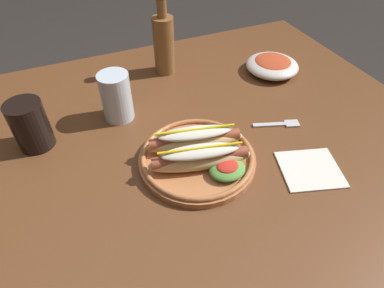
# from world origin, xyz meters

# --- Properties ---
(ground_plane) EXTENTS (8.00, 8.00, 0.00)m
(ground_plane) POSITION_xyz_m (0.00, 0.00, 0.00)
(ground_plane) COLOR #2D2826
(dining_table) EXTENTS (1.33, 1.00, 0.74)m
(dining_table) POSITION_xyz_m (0.00, 0.00, 0.65)
(dining_table) COLOR brown
(dining_table) RESTS_ON ground_plane
(hot_dog_plate) EXTENTS (0.27, 0.27, 0.08)m
(hot_dog_plate) POSITION_xyz_m (0.02, -0.10, 0.77)
(hot_dog_plate) COLOR #B77042
(hot_dog_plate) RESTS_ON dining_table
(fork) EXTENTS (0.12, 0.06, 0.00)m
(fork) POSITION_xyz_m (0.27, -0.06, 0.74)
(fork) COLOR silver
(fork) RESTS_ON dining_table
(soda_cup) EXTENTS (0.08, 0.08, 0.12)m
(soda_cup) POSITION_xyz_m (-0.31, 0.11, 0.80)
(soda_cup) COLOR black
(soda_cup) RESTS_ON dining_table
(water_cup) EXTENTS (0.08, 0.08, 0.13)m
(water_cup) POSITION_xyz_m (-0.11, 0.14, 0.80)
(water_cup) COLOR silver
(water_cup) RESTS_ON dining_table
(glass_bottle) EXTENTS (0.06, 0.06, 0.24)m
(glass_bottle) POSITION_xyz_m (0.09, 0.31, 0.84)
(glass_bottle) COLOR brown
(glass_bottle) RESTS_ON dining_table
(side_bowl) EXTENTS (0.16, 0.16, 0.05)m
(side_bowl) POSITION_xyz_m (0.39, 0.18, 0.76)
(side_bowl) COLOR silver
(side_bowl) RESTS_ON dining_table
(napkin) EXTENTS (0.16, 0.15, 0.00)m
(napkin) POSITION_xyz_m (0.24, -0.21, 0.74)
(napkin) COLOR white
(napkin) RESTS_ON dining_table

